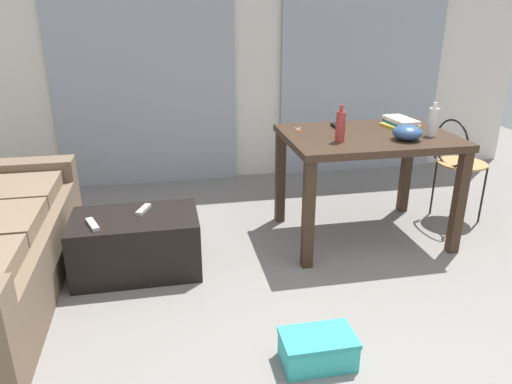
# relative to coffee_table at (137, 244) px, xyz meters

# --- Properties ---
(ground_plane) EXTENTS (7.80, 7.80, 0.00)m
(ground_plane) POSITION_rel_coffee_table_xyz_m (1.15, -0.22, -0.19)
(ground_plane) COLOR gray
(wall_back) EXTENTS (5.54, 0.10, 2.66)m
(wall_back) POSITION_rel_coffee_table_xyz_m (1.15, 1.81, 1.14)
(wall_back) COLOR silver
(wall_back) RESTS_ON ground
(curtains) EXTENTS (3.79, 0.03, 2.21)m
(curtains) POSITION_rel_coffee_table_xyz_m (1.15, 1.72, 0.91)
(curtains) COLOR #99A3AD
(curtains) RESTS_ON ground
(coffee_table) EXTENTS (0.80, 0.48, 0.39)m
(coffee_table) POSITION_rel_coffee_table_xyz_m (0.00, 0.00, 0.00)
(coffee_table) COLOR black
(coffee_table) RESTS_ON ground
(craft_table) EXTENTS (1.18, 0.86, 0.79)m
(craft_table) POSITION_rel_coffee_table_xyz_m (1.64, 0.21, 0.48)
(craft_table) COLOR #382619
(craft_table) RESTS_ON ground
(wire_chair) EXTENTS (0.38, 0.39, 0.83)m
(wire_chair) POSITION_rel_coffee_table_xyz_m (2.47, 0.36, 0.34)
(wire_chair) COLOR #B7844C
(wire_chair) RESTS_ON ground
(bottle_near) EXTENTS (0.06, 0.06, 0.25)m
(bottle_near) POSITION_rel_coffee_table_xyz_m (1.37, 0.06, 0.70)
(bottle_near) COLOR #99332D
(bottle_near) RESTS_ON craft_table
(bottle_far) EXTENTS (0.07, 0.07, 0.23)m
(bottle_far) POSITION_rel_coffee_table_xyz_m (2.05, 0.08, 0.70)
(bottle_far) COLOR beige
(bottle_far) RESTS_ON craft_table
(bowl) EXTENTS (0.20, 0.20, 0.10)m
(bowl) POSITION_rel_coffee_table_xyz_m (1.83, 0.01, 0.65)
(bowl) COLOR #2D4C7A
(bowl) RESTS_ON craft_table
(book_stack) EXTENTS (0.26, 0.31, 0.06)m
(book_stack) POSITION_rel_coffee_table_xyz_m (1.96, 0.37, 0.63)
(book_stack) COLOR gold
(book_stack) RESTS_ON craft_table
(tv_remote_on_table) EXTENTS (0.05, 0.18, 0.02)m
(tv_remote_on_table) POSITION_rel_coffee_table_xyz_m (1.49, 0.42, 0.61)
(tv_remote_on_table) COLOR black
(tv_remote_on_table) RESTS_ON craft_table
(scissors) EXTENTS (0.06, 0.10, 0.00)m
(scissors) POSITION_rel_coffee_table_xyz_m (1.19, 0.41, 0.60)
(scissors) COLOR #9EA0A5
(scissors) RESTS_ON craft_table
(tv_remote_primary) EXTENTS (0.10, 0.16, 0.02)m
(tv_remote_primary) POSITION_rel_coffee_table_xyz_m (0.06, 0.08, 0.20)
(tv_remote_primary) COLOR #B7B7B2
(tv_remote_primary) RESTS_ON coffee_table
(tv_remote_secondary) EXTENTS (0.10, 0.18, 0.02)m
(tv_remote_secondary) POSITION_rel_coffee_table_xyz_m (-0.24, -0.10, 0.20)
(tv_remote_secondary) COLOR #B7B7B2
(tv_remote_secondary) RESTS_ON coffee_table
(shoebox) EXTENTS (0.36, 0.22, 0.16)m
(shoebox) POSITION_rel_coffee_table_xyz_m (0.88, -1.08, -0.11)
(shoebox) COLOR #33B2AD
(shoebox) RESTS_ON ground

